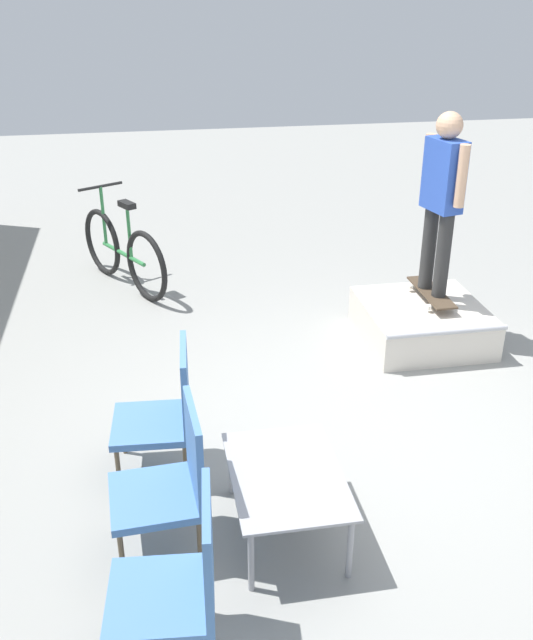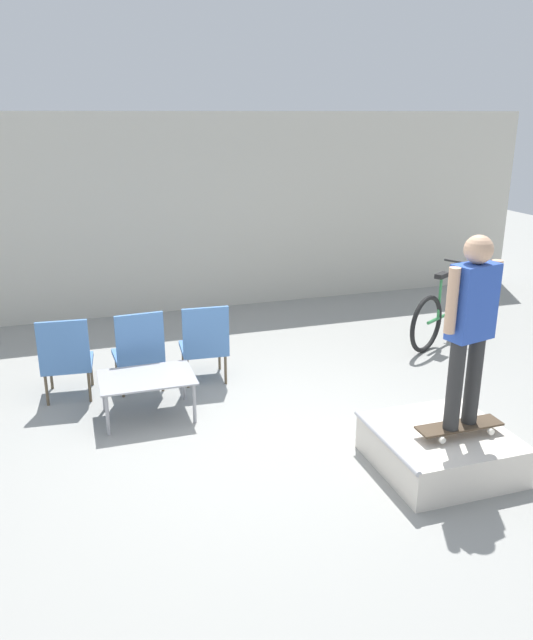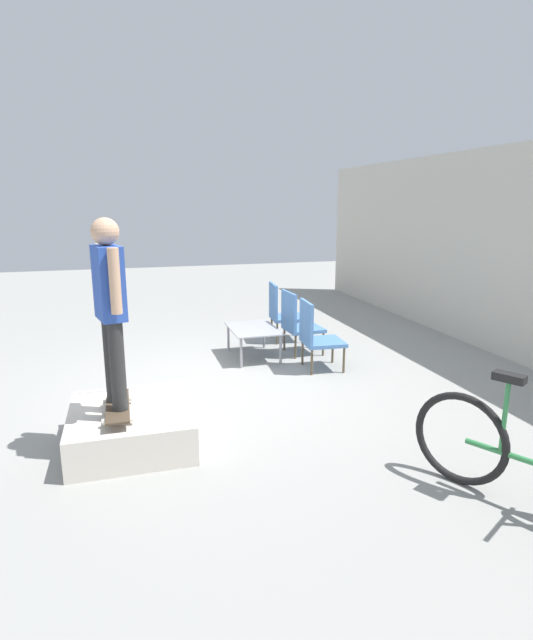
{
  "view_description": "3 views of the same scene",
  "coord_description": "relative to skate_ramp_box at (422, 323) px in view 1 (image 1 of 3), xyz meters",
  "views": [
    {
      "loc": [
        -4.29,
        1.44,
        3.09
      ],
      "look_at": [
        0.16,
        0.65,
        0.91
      ],
      "focal_mm": 40.0,
      "sensor_mm": 36.0,
      "label": 1
    },
    {
      "loc": [
        -1.57,
        -5.16,
        2.98
      ],
      "look_at": [
        0.31,
        0.69,
        0.93
      ],
      "focal_mm": 35.0,
      "sensor_mm": 36.0,
      "label": 2
    },
    {
      "loc": [
        5.79,
        -1.0,
        2.2
      ],
      "look_at": [
        0.18,
        0.61,
        0.82
      ],
      "focal_mm": 28.0,
      "sensor_mm": 36.0,
      "label": 3
    }
  ],
  "objects": [
    {
      "name": "skateboard_on_ramp",
      "position": [
        0.1,
        -0.1,
        0.26
      ],
      "size": [
        0.77,
        0.26,
        0.07
      ],
      "rotation": [
        0.0,
        0.0,
        -0.0
      ],
      "color": "#473828",
      "rests_on": "skate_ramp_box"
    },
    {
      "name": "coffee_table",
      "position": [
        -2.31,
        1.76,
        0.22
      ],
      "size": [
        0.95,
        0.66,
        0.44
      ],
      "color": "#9E9EA3",
      "rests_on": "ground_plane"
    },
    {
      "name": "skate_ramp_box",
      "position": [
        0.0,
        0.0,
        0.0
      ],
      "size": [
        1.13,
        1.09,
        0.38
      ],
      "color": "silver",
      "rests_on": "ground_plane"
    },
    {
      "name": "bicycle",
      "position": [
        1.8,
        2.74,
        0.22
      ],
      "size": [
        1.53,
        0.9,
        1.06
      ],
      "rotation": [
        0.0,
        0.0,
        0.51
      ],
      "color": "black",
      "rests_on": "ground_plane"
    },
    {
      "name": "ground_plane",
      "position": [
        -1.36,
        1.03,
        -0.18
      ],
      "size": [
        24.0,
        24.0,
        0.0
      ],
      "primitive_type": "plane",
      "color": "gray"
    },
    {
      "name": "patio_chair_left",
      "position": [
        -3.08,
        2.44,
        0.31
      ],
      "size": [
        0.57,
        0.57,
        0.94
      ],
      "rotation": [
        0.0,
        0.0,
        3.05
      ],
      "color": "brown",
      "rests_on": "ground_plane"
    },
    {
      "name": "person_skater",
      "position": [
        0.1,
        -0.1,
        1.23
      ],
      "size": [
        0.56,
        0.28,
        1.64
      ],
      "rotation": [
        0.0,
        0.0,
        0.23
      ],
      "color": "#2D2D2D",
      "rests_on": "skateboard_on_ramp"
    },
    {
      "name": "patio_chair_right",
      "position": [
        -1.56,
        2.44,
        0.31
      ],
      "size": [
        0.55,
        0.55,
        0.94
      ],
      "rotation": [
        0.0,
        0.0,
        3.07
      ],
      "color": "brown",
      "rests_on": "ground_plane"
    },
    {
      "name": "patio_chair_center",
      "position": [
        -2.31,
        2.44,
        0.31
      ],
      "size": [
        0.55,
        0.55,
        0.94
      ],
      "rotation": [
        0.0,
        0.0,
        3.2
      ],
      "color": "brown",
      "rests_on": "ground_plane"
    }
  ]
}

